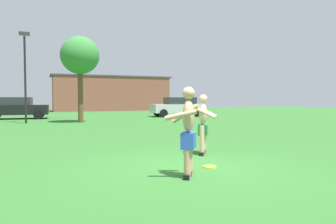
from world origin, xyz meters
name	(u,v)px	position (x,y,z in m)	size (l,w,h in m)	color
ground_plane	(191,169)	(0.00, 0.00, 0.00)	(80.00, 80.00, 0.00)	#2D6628
player_near	(188,129)	(-0.36, -0.58, 0.91)	(0.81, 0.76, 1.72)	black
player_in_green	(203,123)	(1.09, 1.48, 0.84)	(0.71, 0.86, 1.60)	black
frisbee	(210,167)	(0.45, 0.00, 0.01)	(0.30, 0.30, 0.03)	yellow
car_silver_near_post	(178,106)	(7.56, 17.72, 0.82)	(4.41, 2.26, 1.58)	silver
car_black_mid_lot	(16,108)	(-4.69, 19.19, 0.82)	(4.42, 2.28, 1.58)	black
lamp_post	(25,67)	(-3.83, 14.50, 3.35)	(0.60, 0.24, 5.42)	black
outbuilding_behind_lot	(112,93)	(5.05, 32.22, 2.11)	(14.23, 4.29, 4.20)	brown
tree_right_field	(80,56)	(-0.71, 14.06, 4.10)	(2.35, 2.35, 5.32)	brown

